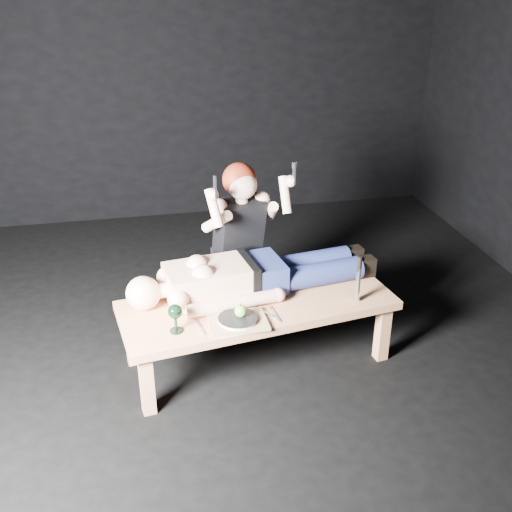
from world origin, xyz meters
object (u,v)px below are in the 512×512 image
(serving_tray, at_px, (238,322))
(kneeling_woman, at_px, (234,242))
(table, at_px, (258,332))
(goblet, at_px, (176,318))
(lying_man, at_px, (257,270))
(carving_knife, at_px, (358,279))

(serving_tray, bearing_deg, kneeling_woman, 81.27)
(table, bearing_deg, goblet, -164.47)
(lying_man, distance_m, serving_tray, 0.46)
(table, height_order, carving_knife, carving_knife)
(kneeling_woman, relative_size, goblet, 7.02)
(table, relative_size, lying_man, 0.96)
(kneeling_woman, height_order, goblet, kneeling_woman)
(kneeling_woman, xyz_separation_m, serving_tray, (-0.12, -0.77, -0.17))
(table, height_order, serving_tray, serving_tray)
(serving_tray, relative_size, goblet, 1.93)
(goblet, bearing_deg, serving_tray, 2.10)
(lying_man, relative_size, carving_knife, 5.79)
(serving_tray, distance_m, carving_knife, 0.81)
(lying_man, bearing_deg, table, -108.78)
(table, bearing_deg, carving_knife, -19.20)
(table, bearing_deg, lying_man, 71.22)
(table, xyz_separation_m, goblet, (-0.54, -0.24, 0.31))
(kneeling_woman, distance_m, goblet, 0.92)
(lying_man, xyz_separation_m, goblet, (-0.57, -0.41, -0.05))
(goblet, distance_m, carving_knife, 1.16)
(kneeling_woman, relative_size, carving_knife, 4.05)
(goblet, bearing_deg, table, 24.03)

